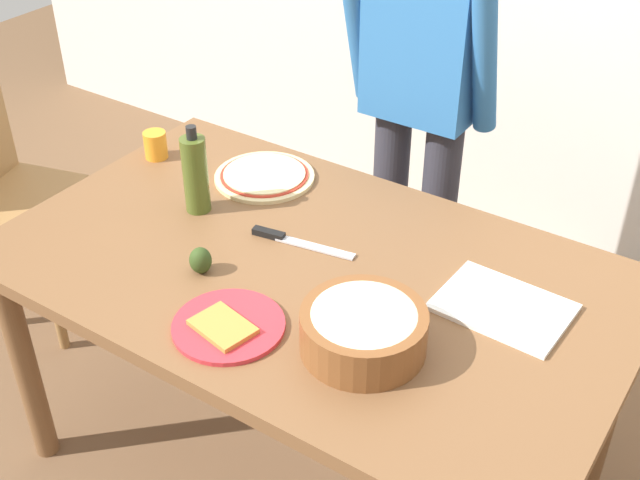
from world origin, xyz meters
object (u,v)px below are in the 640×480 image
Objects in this scene: popcorn_bowl at (364,327)px; olive_oil_bottle at (195,174)px; cutting_board_white at (503,307)px; dining_table at (309,294)px; person_cook at (421,88)px; pizza_raw_on_board at (264,176)px; chair_wooden_left at (5,183)px; chef_knife at (290,240)px; cup_orange at (156,145)px; avocado at (200,260)px; plate_with_slice at (228,326)px.

popcorn_bowl is 0.72m from olive_oil_bottle.
olive_oil_bottle is 0.85× the size of cutting_board_white.
person_cook reaches higher than dining_table.
olive_oil_bottle is at bearing -102.44° from pizza_raw_on_board.
person_cook is 1.46m from chair_wooden_left.
chair_wooden_left is at bearing 171.16° from popcorn_bowl.
popcorn_bowl reaches higher than chef_knife.
cutting_board_white is (1.19, -0.10, -0.04)m from cup_orange.
olive_oil_bottle is 3.66× the size of avocado.
person_cook is 5.40× the size of cutting_board_white.
dining_table is 0.36m from popcorn_bowl.
avocado is at bearing -48.04° from olive_oil_bottle.
olive_oil_bottle reaches higher than cutting_board_white.
pizza_raw_on_board is 1.02× the size of chef_knife.
chef_knife is at bearing 0.02° from chair_wooden_left.
cup_orange is (0.61, 0.15, 0.26)m from chair_wooden_left.
chair_wooden_left is 1.37m from plate_with_slice.
cup_orange reaches higher than chef_knife.
person_cook is 6.33× the size of olive_oil_bottle.
avocado is (-0.48, 0.02, -0.03)m from popcorn_bowl.
dining_table is 6.15× the size of plate_with_slice.
olive_oil_bottle is (-0.41, 0.05, 0.20)m from dining_table.
plate_with_slice is at bearing -42.19° from olive_oil_bottle.
plate_with_slice is 0.86m from cup_orange.
pizza_raw_on_board reaches higher than dining_table.
person_cook is at bearing 111.21° from popcorn_bowl.
chef_knife is at bearing -41.72° from pizza_raw_on_board.
chair_wooden_left is 0.68m from cup_orange.
chef_knife is at bearing 149.40° from dining_table.
chair_wooden_left is at bearing -166.37° from cup_orange.
pizza_raw_on_board is 0.68m from plate_with_slice.
person_cook is at bearing 41.73° from cup_orange.
plate_with_slice is 0.53m from olive_oil_bottle.
chef_knife is (0.25, -0.23, -0.00)m from pizza_raw_on_board.
plate_with_slice is 0.87× the size of cutting_board_white.
chair_wooden_left is 11.18× the size of cup_orange.
plate_with_slice is (0.08, -1.06, -0.17)m from person_cook.
person_cook reaches higher than cutting_board_white.
chair_wooden_left is at bearing 179.41° from olive_oil_bottle.
popcorn_bowl is at bearing -2.25° from avocado.
chair_wooden_left is 1.64m from popcorn_bowl.
popcorn_bowl is 0.37m from cutting_board_white.
olive_oil_bottle is (0.91, -0.01, 0.33)m from chair_wooden_left.
cutting_board_white is (0.88, 0.06, -0.11)m from olive_oil_bottle.
avocado reaches higher than chef_knife.
chair_wooden_left reaches higher than avocado.
cup_orange is (-0.71, 0.21, 0.13)m from dining_table.
chair_wooden_left reaches higher than popcorn_bowl.
popcorn_bowl is at bearing -37.11° from pizza_raw_on_board.
dining_table is 1.68× the size of chair_wooden_left.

